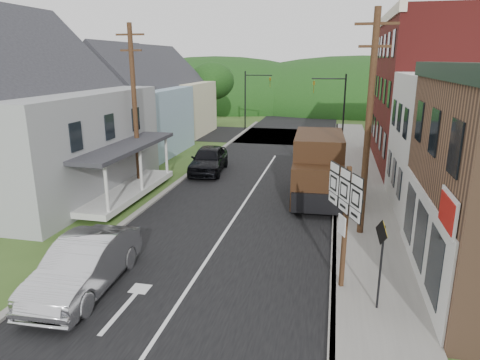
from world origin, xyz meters
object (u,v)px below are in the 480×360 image
Objects in this scene: silver_sedan at (85,265)px; warning_sign at (381,253)px; dark_sedan at (209,160)px; delivery_van at (318,168)px; route_sign_cluster at (345,211)px.

silver_sedan is 9.05m from warning_sign.
warning_sign reaches higher than silver_sedan.
dark_sedan is (-0.40, 15.11, 0.02)m from silver_sedan.
dark_sedan is 17.25m from warning_sign.
warning_sign is (9.36, -14.45, 1.03)m from dark_sedan.
delivery_van is at bearing 82.96° from warning_sign.
warning_sign is (1.04, -1.05, -0.81)m from route_sign_cluster.
route_sign_cluster is at bearing 115.56° from warning_sign.
delivery_van is 9.34m from route_sign_cluster.
silver_sedan is 15.12m from dark_sedan.
warning_sign is at bearing 1.30° from silver_sedan.
route_sign_cluster reaches higher than dark_sedan.
silver_sedan is 1.29× the size of route_sign_cluster.
warning_sign is at bearing -80.25° from delivery_van.
warning_sign is (8.96, 0.66, 1.05)m from silver_sedan.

